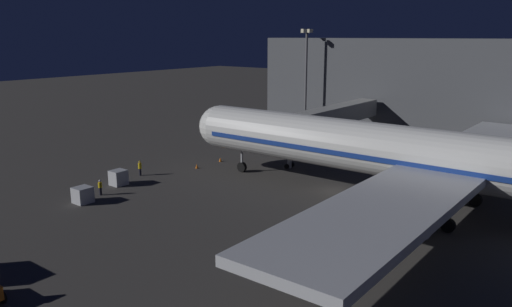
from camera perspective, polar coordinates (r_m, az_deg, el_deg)
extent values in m
plane|color=#383533|center=(54.21, 9.16, -4.30)|extent=(320.00, 320.00, 0.00)
cylinder|color=silver|center=(49.05, 19.68, -0.42)|extent=(5.20, 53.15, 5.20)
sphere|color=silver|center=(62.30, -4.13, 3.12)|extent=(5.10, 5.10, 5.10)
cube|color=navy|center=(49.14, 19.64, -0.86)|extent=(5.26, 51.03, 0.50)
cube|color=black|center=(61.12, -3.05, 3.80)|extent=(2.86, 1.40, 0.90)
cube|color=#B7BABF|center=(48.91, 20.96, -1.66)|extent=(54.28, 7.71, 0.70)
cylinder|color=#B7BABF|center=(58.62, 22.69, -1.25)|extent=(2.60, 5.69, 2.60)
cylinder|color=black|center=(59.37, 20.06, -0.85)|extent=(2.21, 0.15, 2.21)
cylinder|color=#B7BABF|center=(41.00, 15.38, -6.69)|extent=(2.60, 5.69, 2.60)
cylinder|color=black|center=(42.07, 11.79, -5.97)|extent=(2.21, 0.15, 2.21)
cylinder|color=#B7BABF|center=(60.68, -1.62, -0.05)|extent=(0.28, 0.28, 2.06)
cylinder|color=black|center=(61.07, -1.61, -1.54)|extent=(0.45, 1.20, 1.20)
cylinder|color=#B7BABF|center=(53.13, 23.15, -3.09)|extent=(0.28, 0.28, 2.06)
cylinder|color=black|center=(53.73, 22.33, -4.65)|extent=(0.45, 1.20, 1.20)
cylinder|color=black|center=(53.43, 23.67, -4.87)|extent=(0.45, 1.20, 1.20)
cylinder|color=#B7BABF|center=(45.35, 20.36, -5.55)|extent=(0.28, 0.28, 2.06)
cylinder|color=black|center=(46.06, 19.43, -7.34)|extent=(0.45, 1.20, 1.20)
cylinder|color=black|center=(45.71, 20.98, -7.63)|extent=(0.45, 1.20, 1.20)
cube|color=#9E9E99|center=(70.89, 8.67, 4.24)|extent=(23.11, 2.60, 2.50)
cube|color=#9E9E99|center=(61.19, 3.35, 2.94)|extent=(3.20, 3.40, 3.00)
cube|color=black|center=(60.06, 2.59, 2.76)|extent=(0.70, 3.20, 2.70)
cylinder|color=#B7BABF|center=(62.67, 3.83, 0.14)|extent=(0.56, 0.56, 4.01)
cylinder|color=black|center=(63.56, 4.11, -1.26)|extent=(0.25, 0.60, 0.60)
cylinder|color=black|center=(62.60, 3.50, -1.48)|extent=(0.25, 0.60, 0.60)
cube|color=#4C4F54|center=(78.37, 27.10, 5.73)|extent=(6.00, 80.00, 15.76)
cylinder|color=#59595E|center=(84.33, 5.67, 7.85)|extent=(0.40, 0.40, 16.65)
cube|color=#F9EFC6|center=(84.72, 6.14, 13.67)|extent=(1.10, 0.50, 0.60)
cube|color=#F9EFC6|center=(83.20, 5.47, 13.70)|extent=(1.10, 0.50, 0.60)
cylinder|color=black|center=(36.07, -26.84, -14.37)|extent=(0.24, 0.70, 0.70)
cube|color=#B7BABF|center=(52.77, -19.08, -4.47)|extent=(1.64, 1.58, 1.60)
cube|color=#B7BABF|center=(57.77, -15.35, -2.65)|extent=(1.64, 1.51, 1.67)
cylinder|color=black|center=(61.05, -13.02, -2.06)|extent=(0.28, 0.28, 0.86)
cylinder|color=yellow|center=(60.85, -13.05, -1.36)|extent=(0.40, 0.40, 0.68)
sphere|color=tan|center=(60.74, -13.08, -0.94)|extent=(0.24, 0.24, 0.24)
sphere|color=yellow|center=(60.73, -13.08, -0.90)|extent=(0.23, 0.23, 0.23)
cylinder|color=black|center=(54.75, -17.24, -4.12)|extent=(0.28, 0.28, 0.82)
cylinder|color=yellow|center=(54.55, -17.29, -3.43)|extent=(0.40, 0.40, 0.56)
sphere|color=tan|center=(54.45, -17.32, -3.03)|extent=(0.24, 0.24, 0.24)
sphere|color=white|center=(54.43, -17.32, -2.98)|extent=(0.23, 0.23, 0.23)
cone|color=orange|center=(66.25, -4.08, -0.68)|extent=(0.36, 0.36, 0.55)
cone|color=orange|center=(63.15, -6.74, -1.44)|extent=(0.36, 0.36, 0.55)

